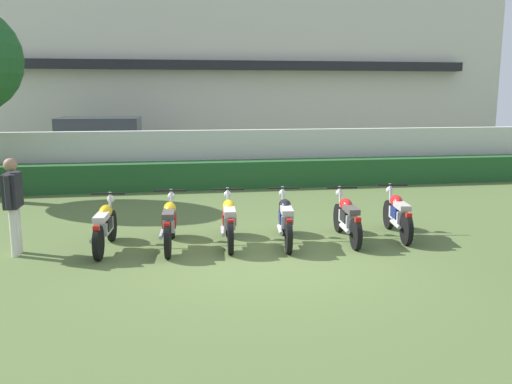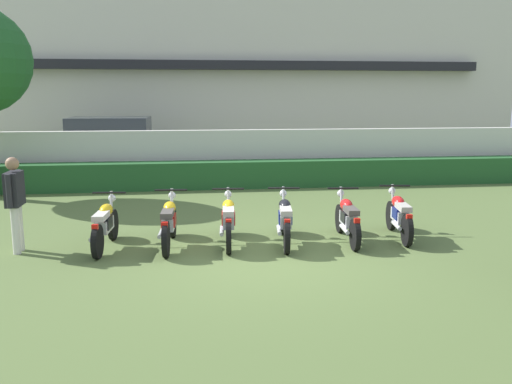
% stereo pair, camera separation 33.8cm
% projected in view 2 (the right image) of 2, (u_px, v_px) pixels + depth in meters
% --- Properties ---
extents(ground, '(60.00, 60.00, 0.00)m').
position_uv_depth(ground, '(265.00, 258.00, 9.10)').
color(ground, '#566B38').
extents(building, '(25.86, 6.50, 7.22)m').
position_uv_depth(building, '(213.00, 73.00, 24.78)').
color(building, beige).
rests_on(building, ground).
extents(compound_wall, '(24.57, 0.30, 1.63)m').
position_uv_depth(compound_wall, '(229.00, 157.00, 16.34)').
color(compound_wall, silver).
rests_on(compound_wall, ground).
extents(hedge_row, '(19.65, 0.70, 0.78)m').
position_uv_depth(hedge_row, '(231.00, 174.00, 15.73)').
color(hedge_row, '#235628').
rests_on(hedge_row, ground).
extents(parked_car, '(4.58, 2.23, 1.89)m').
position_uv_depth(parked_car, '(115.00, 145.00, 18.87)').
color(parked_car, '#9EA3A8').
rests_on(parked_car, ground).
extents(motorcycle_in_row_0, '(0.60, 1.78, 0.95)m').
position_uv_depth(motorcycle_in_row_0, '(105.00, 224.00, 9.58)').
color(motorcycle_in_row_0, black).
rests_on(motorcycle_in_row_0, ground).
extents(motorcycle_in_row_1, '(0.60, 1.91, 0.97)m').
position_uv_depth(motorcycle_in_row_1, '(169.00, 222.00, 9.70)').
color(motorcycle_in_row_1, black).
rests_on(motorcycle_in_row_1, ground).
extents(motorcycle_in_row_2, '(0.60, 1.83, 0.97)m').
position_uv_depth(motorcycle_in_row_2, '(228.00, 220.00, 9.84)').
color(motorcycle_in_row_2, black).
rests_on(motorcycle_in_row_2, ground).
extents(motorcycle_in_row_3, '(0.60, 1.91, 0.97)m').
position_uv_depth(motorcycle_in_row_3, '(285.00, 219.00, 9.90)').
color(motorcycle_in_row_3, black).
rests_on(motorcycle_in_row_3, ground).
extents(motorcycle_in_row_4, '(0.60, 1.82, 0.94)m').
position_uv_depth(motorcycle_in_row_4, '(347.00, 218.00, 10.06)').
color(motorcycle_in_row_4, black).
rests_on(motorcycle_in_row_4, ground).
extents(motorcycle_in_row_5, '(0.60, 1.79, 0.95)m').
position_uv_depth(motorcycle_in_row_5, '(399.00, 215.00, 10.30)').
color(motorcycle_in_row_5, black).
rests_on(motorcycle_in_row_5, ground).
extents(inspector_person, '(0.22, 0.67, 1.66)m').
position_uv_depth(inspector_person, '(15.00, 197.00, 9.26)').
color(inspector_person, silver).
rests_on(inspector_person, ground).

